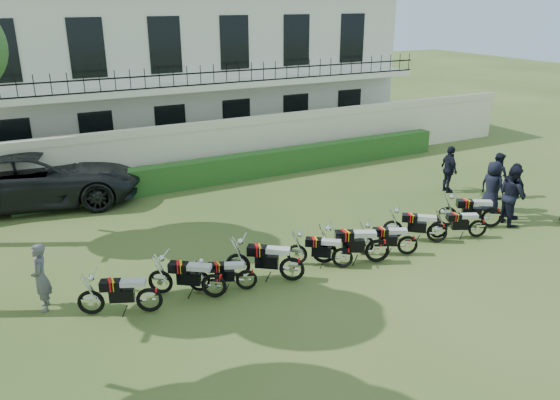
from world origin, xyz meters
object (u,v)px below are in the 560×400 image
at_px(motorcycle_8, 478,224).
at_px(officer_5, 449,169).
at_px(motorcycle_4, 343,253).
at_px(motorcycle_5, 378,245).
at_px(motorcycle_0, 149,294).
at_px(officer_4, 497,175).
at_px(motorcycle_3, 292,263).
at_px(motorcycle_9, 492,213).
at_px(inspector, 41,277).
at_px(motorcycle_6, 408,241).
at_px(officer_2, 513,191).
at_px(officer_1, 512,195).
at_px(officer_3, 492,187).
at_px(motorcycle_1, 214,280).
at_px(motorcycle_7, 438,228).
at_px(motorcycle_2, 246,275).
at_px(suv, 37,178).

height_order(motorcycle_8, officer_5, officer_5).
height_order(motorcycle_4, motorcycle_5, motorcycle_5).
relative_size(motorcycle_0, officer_5, 1.03).
bearing_deg(officer_4, motorcycle_5, 114.35).
xyz_separation_m(motorcycle_3, motorcycle_9, (7.27, 0.16, -0.01)).
xyz_separation_m(motorcycle_8, inspector, (-12.05, 1.72, 0.38)).
relative_size(motorcycle_3, motorcycle_6, 1.07).
relative_size(motorcycle_8, officer_2, 0.86).
relative_size(officer_2, officer_4, 1.14).
height_order(motorcycle_0, officer_1, officer_1).
distance_m(motorcycle_3, officer_5, 9.18).
height_order(motorcycle_5, officer_2, officer_2).
distance_m(inspector, officer_3, 14.12).
bearing_deg(motorcycle_1, motorcycle_3, -58.07).
bearing_deg(motorcycle_7, motorcycle_9, -50.41).
bearing_deg(officer_4, motorcycle_8, 131.20).
height_order(motorcycle_0, motorcycle_9, motorcycle_9).
distance_m(motorcycle_2, motorcycle_6, 4.85).
bearing_deg(motorcycle_9, officer_2, -44.55).
height_order(motorcycle_6, officer_1, officer_1).
xyz_separation_m(motorcycle_9, officer_5, (1.25, 3.24, 0.37)).
distance_m(motorcycle_7, motorcycle_9, 2.33).
relative_size(motorcycle_7, suv, 0.22).
relative_size(motorcycle_1, motorcycle_9, 0.93).
relative_size(motorcycle_0, officer_2, 0.96).
relative_size(motorcycle_9, suv, 0.26).
bearing_deg(officer_1, officer_2, -38.44).
bearing_deg(motorcycle_7, motorcycle_4, 128.94).
bearing_deg(officer_1, motorcycle_0, 105.07).
height_order(officer_2, officer_3, officer_2).
bearing_deg(motorcycle_4, officer_1, -51.01).
height_order(motorcycle_3, officer_5, officer_5).
xyz_separation_m(inspector, officer_2, (14.21, -1.08, 0.13)).
distance_m(motorcycle_5, motorcycle_6, 1.06).
xyz_separation_m(motorcycle_3, motorcycle_6, (3.63, -0.16, -0.07)).
bearing_deg(motorcycle_8, motorcycle_1, 112.76).
height_order(motorcycle_4, motorcycle_6, motorcycle_4).
bearing_deg(officer_1, motorcycle_3, 106.51).
relative_size(motorcycle_1, motorcycle_7, 1.06).
relative_size(motorcycle_9, officer_4, 1.07).
bearing_deg(inspector, motorcycle_8, 88.58).
distance_m(motorcycle_2, motorcycle_5, 3.80).
bearing_deg(officer_4, motorcycle_2, 106.84).
distance_m(motorcycle_0, officer_2, 12.08).
bearing_deg(officer_2, motorcycle_2, 103.42).
height_order(motorcycle_2, motorcycle_3, motorcycle_3).
height_order(motorcycle_3, suv, suv).
height_order(motorcycle_8, officer_4, officer_4).
xyz_separation_m(motorcycle_4, motorcycle_9, (5.72, 0.14, 0.06)).
bearing_deg(suv, motorcycle_9, -114.82).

